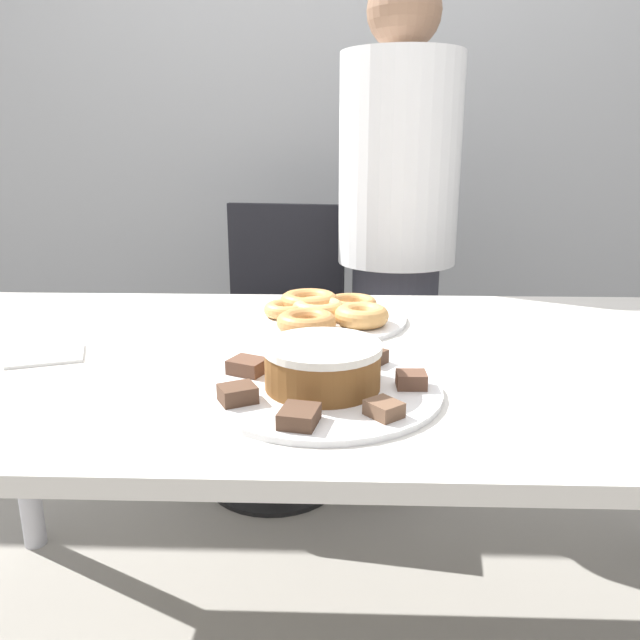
# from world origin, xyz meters

# --- Properties ---
(wall_back) EXTENTS (8.00, 0.05, 2.60)m
(wall_back) POSITION_xyz_m (0.00, 1.56, 1.30)
(wall_back) COLOR #A8AAAD
(wall_back) RESTS_ON ground_plane
(table) EXTENTS (1.87, 0.93, 0.72)m
(table) POSITION_xyz_m (0.00, 0.00, 0.65)
(table) COLOR silver
(table) RESTS_ON ground_plane
(person_standing) EXTENTS (0.35, 0.35, 1.56)m
(person_standing) POSITION_xyz_m (0.16, 0.78, 0.82)
(person_standing) COLOR #383842
(person_standing) RESTS_ON ground_plane
(office_chair_left) EXTENTS (0.50, 0.50, 0.91)m
(office_chair_left) POSITION_xyz_m (-0.22, 0.83, 0.44)
(office_chair_left) COLOR black
(office_chair_left) RESTS_ON ground_plane
(plate_cake) EXTENTS (0.37, 0.37, 0.01)m
(plate_cake) POSITION_xyz_m (-0.04, -0.20, 0.73)
(plate_cake) COLOR white
(plate_cake) RESTS_ON table
(plate_donuts) EXTENTS (0.39, 0.39, 0.01)m
(plate_donuts) POSITION_xyz_m (-0.06, 0.22, 0.73)
(plate_donuts) COLOR white
(plate_donuts) RESTS_ON table
(frosted_cake) EXTENTS (0.18, 0.18, 0.07)m
(frosted_cake) POSITION_xyz_m (-0.04, -0.20, 0.77)
(frosted_cake) COLOR brown
(frosted_cake) RESTS_ON plate_cake
(lamington_0) EXTENTS (0.06, 0.06, 0.02)m
(lamington_0) POSITION_xyz_m (0.05, -0.09, 0.74)
(lamington_0) COLOR #513828
(lamington_0) RESTS_ON plate_cake
(lamington_1) EXTENTS (0.06, 0.07, 0.02)m
(lamington_1) POSITION_xyz_m (-0.07, -0.06, 0.75)
(lamington_1) COLOR brown
(lamington_1) RESTS_ON plate_cake
(lamington_2) EXTENTS (0.07, 0.07, 0.02)m
(lamington_2) POSITION_xyz_m (-0.16, -0.14, 0.75)
(lamington_2) COLOR brown
(lamington_2) RESTS_ON plate_cake
(lamington_3) EXTENTS (0.07, 0.06, 0.03)m
(lamington_3) POSITION_xyz_m (-0.16, -0.26, 0.75)
(lamington_3) COLOR #513828
(lamington_3) RESTS_ON plate_cake
(lamington_4) EXTENTS (0.06, 0.07, 0.02)m
(lamington_4) POSITION_xyz_m (-0.07, -0.33, 0.74)
(lamington_4) COLOR #513828
(lamington_4) RESTS_ON plate_cake
(lamington_5) EXTENTS (0.06, 0.06, 0.02)m
(lamington_5) POSITION_xyz_m (0.05, -0.30, 0.74)
(lamington_5) COLOR brown
(lamington_5) RESTS_ON plate_cake
(lamington_6) EXTENTS (0.05, 0.04, 0.02)m
(lamington_6) POSITION_xyz_m (0.10, -0.19, 0.75)
(lamington_6) COLOR brown
(lamington_6) RESTS_ON plate_cake
(donut_0) EXTENTS (0.11, 0.11, 0.04)m
(donut_0) POSITION_xyz_m (-0.06, 0.22, 0.75)
(donut_0) COLOR #E5AD66
(donut_0) RESTS_ON plate_donuts
(donut_1) EXTENTS (0.12, 0.12, 0.04)m
(donut_1) POSITION_xyz_m (-0.08, 0.11, 0.75)
(donut_1) COLOR #C68447
(donut_1) RESTS_ON plate_donuts
(donut_2) EXTENTS (0.12, 0.12, 0.04)m
(donut_2) POSITION_xyz_m (0.03, 0.16, 0.75)
(donut_2) COLOR tan
(donut_2) RESTS_ON plate_donuts
(donut_3) EXTENTS (0.12, 0.12, 0.03)m
(donut_3) POSITION_xyz_m (0.02, 0.28, 0.75)
(donut_3) COLOR #D18E4C
(donut_3) RESTS_ON plate_donuts
(donut_4) EXTENTS (0.13, 0.13, 0.04)m
(donut_4) POSITION_xyz_m (-0.08, 0.27, 0.75)
(donut_4) COLOR #D18E4C
(donut_4) RESTS_ON plate_donuts
(donut_5) EXTENTS (0.10, 0.10, 0.03)m
(donut_5) POSITION_xyz_m (-0.13, 0.22, 0.75)
(donut_5) COLOR tan
(donut_5) RESTS_ON plate_donuts
(napkin) EXTENTS (0.16, 0.14, 0.01)m
(napkin) POSITION_xyz_m (-0.55, -0.04, 0.73)
(napkin) COLOR white
(napkin) RESTS_ON table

